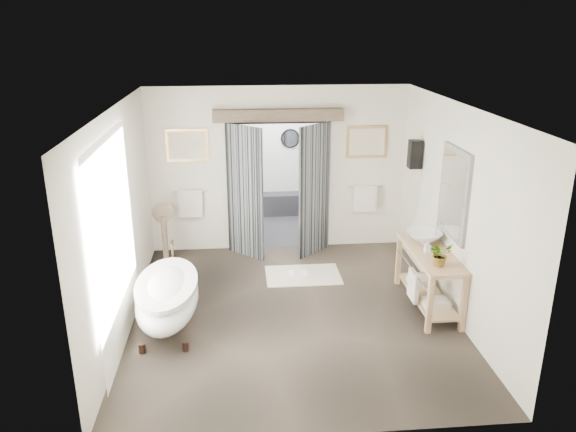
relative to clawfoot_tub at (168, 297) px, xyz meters
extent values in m
plane|color=#483C31|center=(1.69, 0.19, -0.44)|extent=(5.00, 5.00, 0.00)
cube|color=silver|center=(1.69, -2.31, 1.01)|extent=(4.50, 0.02, 2.90)
cube|color=silver|center=(-0.56, 0.19, 1.01)|extent=(0.02, 5.00, 2.90)
cube|color=silver|center=(3.94, 0.19, 1.01)|extent=(0.02, 5.00, 2.90)
cube|color=silver|center=(0.16, 2.69, 1.01)|extent=(1.45, 0.02, 2.90)
cube|color=silver|center=(3.21, 2.69, 1.01)|extent=(1.45, 0.02, 2.90)
cube|color=silver|center=(1.69, 2.69, 2.16)|extent=(1.60, 0.02, 0.60)
cube|color=silver|center=(1.69, 0.19, 2.46)|extent=(4.50, 5.00, 0.02)
cube|color=white|center=(-0.51, -0.41, 0.91)|extent=(0.02, 2.20, 2.70)
cube|color=gray|center=(3.91, 0.24, 1.26)|extent=(0.05, 0.95, 1.25)
cube|color=silver|center=(3.88, 0.24, 1.26)|extent=(0.01, 0.80, 1.10)
cube|color=black|center=(3.82, 1.74, 1.46)|extent=(0.20, 0.20, 0.45)
sphere|color=#FFCC8C|center=(3.82, 1.74, 1.46)|extent=(0.10, 0.10, 0.10)
cube|color=#29292D|center=(1.69, 3.69, -0.43)|extent=(2.20, 2.00, 0.01)
cube|color=silver|center=(1.69, 3.69, 2.06)|extent=(2.20, 2.00, 0.02)
cube|color=white|center=(1.69, 4.69, 0.81)|extent=(2.20, 0.02, 2.50)
cube|color=white|center=(0.59, 3.69, 0.81)|extent=(0.02, 2.00, 2.50)
cube|color=white|center=(2.79, 3.69, 0.81)|extent=(0.02, 2.00, 2.50)
cube|color=#29292D|center=(1.69, 4.51, -0.21)|extent=(2.00, 0.35, 0.45)
cylinder|color=silver|center=(1.29, 4.66, 1.16)|extent=(0.40, 0.03, 0.40)
cylinder|color=silver|center=(2.09, 4.66, 1.16)|extent=(0.40, 0.03, 0.40)
cube|color=black|center=(0.89, 2.69, 0.71)|extent=(0.07, 0.10, 2.30)
cube|color=black|center=(2.49, 2.69, 0.71)|extent=(0.07, 0.10, 2.30)
cube|color=black|center=(1.69, 2.69, 1.86)|extent=(1.67, 0.10, 0.07)
cube|color=black|center=(1.09, 2.34, 0.71)|extent=(0.61, 0.58, 2.30)
cube|color=black|center=(2.29, 2.34, 0.71)|extent=(0.61, 0.58, 2.30)
cube|color=brown|center=(1.69, 2.59, 1.98)|extent=(2.20, 0.20, 0.20)
cube|color=#B0884D|center=(0.14, 2.67, 1.48)|extent=(0.72, 0.03, 0.57)
cube|color=beige|center=(0.14, 2.65, 1.48)|extent=(0.62, 0.01, 0.47)
cube|color=#B0884D|center=(3.24, 2.67, 1.48)|extent=(0.72, 0.03, 0.57)
cube|color=beige|center=(3.24, 2.65, 1.48)|extent=(0.62, 0.01, 0.47)
cylinder|color=silver|center=(0.14, 2.63, 0.68)|extent=(0.60, 0.02, 0.02)
cube|color=silver|center=(0.14, 2.61, 0.46)|extent=(0.42, 0.08, 0.48)
cylinder|color=silver|center=(3.24, 2.63, 0.68)|extent=(0.60, 0.02, 0.02)
cube|color=silver|center=(3.24, 2.61, 0.46)|extent=(0.42, 0.08, 0.48)
cylinder|color=#38261C|center=(-0.27, -0.64, -0.37)|extent=(0.09, 0.09, 0.13)
cylinder|color=#38261C|center=(0.27, -0.64, -0.37)|extent=(0.09, 0.09, 0.13)
cylinder|color=#38261C|center=(-0.27, 0.64, -0.37)|extent=(0.09, 0.09, 0.13)
cylinder|color=#38261C|center=(0.27, 0.64, -0.37)|extent=(0.09, 0.09, 0.13)
ellipsoid|color=white|center=(0.00, 0.00, -0.02)|extent=(0.82, 1.82, 0.58)
cylinder|color=#38261C|center=(0.00, 0.84, 0.34)|extent=(0.03, 0.03, 0.24)
cube|color=tan|center=(3.43, -0.50, -0.01)|extent=(0.07, 0.07, 0.85)
cube|color=tan|center=(3.89, -0.50, -0.01)|extent=(0.07, 0.07, 0.85)
cube|color=tan|center=(3.43, 0.98, -0.01)|extent=(0.07, 0.07, 0.85)
cube|color=tan|center=(3.89, 0.98, -0.01)|extent=(0.07, 0.07, 0.85)
cube|color=tan|center=(3.66, 0.24, 0.39)|extent=(0.55, 1.60, 0.05)
cube|color=tan|center=(3.66, 0.24, -0.28)|extent=(0.45, 1.50, 0.03)
cylinder|color=silver|center=(3.39, 0.24, 0.16)|extent=(0.02, 1.40, 0.02)
cube|color=silver|center=(3.39, 0.09, -0.04)|extent=(0.06, 0.34, 0.42)
cube|color=silver|center=(3.66, -0.11, -0.21)|extent=(0.35, 0.25, 0.10)
cube|color=silver|center=(3.66, 0.59, -0.21)|extent=(0.35, 0.25, 0.10)
cube|color=brown|center=(-0.24, 1.81, -0.39)|extent=(0.23, 0.23, 0.08)
cylinder|color=brown|center=(-0.24, 1.81, 0.08)|extent=(0.09, 0.09, 0.88)
cylinder|color=silver|center=(-0.24, 1.83, 0.58)|extent=(0.31, 0.02, 0.31)
cylinder|color=brown|center=(-0.24, 1.82, 0.58)|extent=(0.35, 0.02, 0.35)
cube|color=beige|center=(1.99, 1.40, -0.43)|extent=(1.20, 0.80, 0.01)
cube|color=white|center=(1.79, 1.39, -0.40)|extent=(0.10, 0.24, 0.05)
cube|color=white|center=(2.01, 1.39, -0.40)|extent=(0.10, 0.24, 0.05)
imported|color=white|center=(3.66, 0.55, 0.50)|extent=(0.66, 0.66, 0.18)
imported|color=gray|center=(3.61, -0.24, 0.58)|extent=(0.36, 0.34, 0.32)
imported|color=gray|center=(3.59, 0.21, 0.50)|extent=(0.08, 0.09, 0.18)
imported|color=gray|center=(3.65, 0.90, 0.50)|extent=(0.16, 0.16, 0.17)
camera|label=1|loc=(1.00, -6.83, 3.48)|focal=35.00mm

